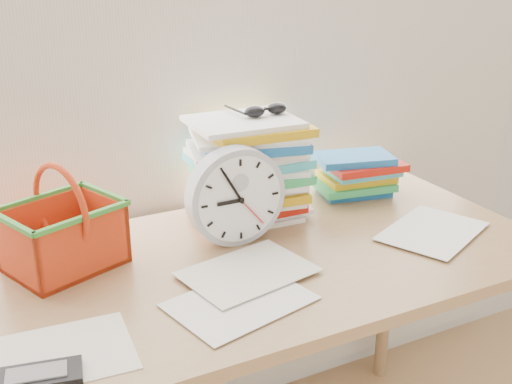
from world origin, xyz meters
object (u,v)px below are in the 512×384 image
clock (236,196)px  calculator (37,377)px  desk (256,285)px  paper_stack (249,169)px  basket (61,218)px  book_stack (358,174)px

clock → calculator: 0.63m
desk → paper_stack: (0.10, 0.22, 0.21)m
desk → basket: basket is taller
desk → calculator: (-0.53, -0.24, 0.08)m
desk → book_stack: 0.52m
paper_stack → clock: paper_stack is taller
book_stack → desk: bearing=-153.2°
calculator → paper_stack: bearing=47.7°
desk → paper_stack: bearing=66.8°
calculator → basket: bearing=82.9°
book_stack → calculator: book_stack is taller
clock → book_stack: size_ratio=1.00×
paper_stack → clock: 0.17m
desk → calculator: 0.59m
calculator → clock: bearing=43.6°
book_stack → paper_stack: bearing=-179.5°
book_stack → clock: bearing=-163.6°
book_stack → calculator: size_ratio=1.64×
paper_stack → desk: bearing=-113.2°
paper_stack → book_stack: size_ratio=1.27×
clock → book_stack: bearing=16.4°
paper_stack → clock: bearing=-128.0°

